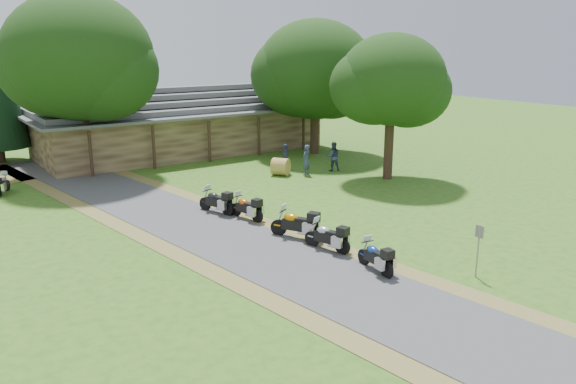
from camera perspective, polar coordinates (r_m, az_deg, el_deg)
ground at (r=20.19m, az=2.35°, el=-8.30°), size 120.00×120.00×0.00m
driveway at (r=23.03m, az=-4.69°, el=-5.33°), size 51.95×51.95×0.00m
lodge at (r=42.77m, az=-10.81°, el=7.29°), size 21.40×9.40×4.90m
motorcycle_row_a at (r=20.42m, az=8.87°, el=-6.40°), size 0.76×1.79×1.19m
motorcycle_row_b at (r=22.18m, az=4.00°, el=-4.40°), size 1.11×1.94×1.26m
motorcycle_row_c at (r=23.44m, az=0.80°, el=-3.12°), size 1.59×2.10×1.40m
motorcycle_row_d at (r=26.04m, az=-4.27°, el=-1.46°), size 0.99×1.92×1.25m
motorcycle_row_e at (r=27.14m, az=-7.32°, el=-0.81°), size 1.18×1.99×1.30m
motorcycle_carport_b at (r=34.14m, az=-27.02°, el=0.78°), size 1.24×1.73×1.14m
person_a at (r=34.69m, az=1.85°, el=3.55°), size 0.77×0.69×2.21m
person_b at (r=35.91m, az=4.61°, el=3.87°), size 0.75×0.68×2.18m
person_c at (r=35.36m, az=-0.26°, el=3.70°), size 0.65×0.73×2.13m
hay_bale at (r=34.70m, az=-0.76°, el=2.59°), size 1.44×1.42×1.07m
sign_post at (r=20.65m, az=18.72°, el=-5.72°), size 0.34×0.06×1.91m
oak_lodge_left at (r=36.63m, az=-20.29°, el=10.60°), size 8.89×8.89×11.51m
oak_lodge_right at (r=41.14m, az=2.77°, el=10.69°), size 8.34×8.34×9.84m
oak_driveway at (r=33.67m, az=10.41°, el=9.25°), size 6.24×6.24×9.51m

